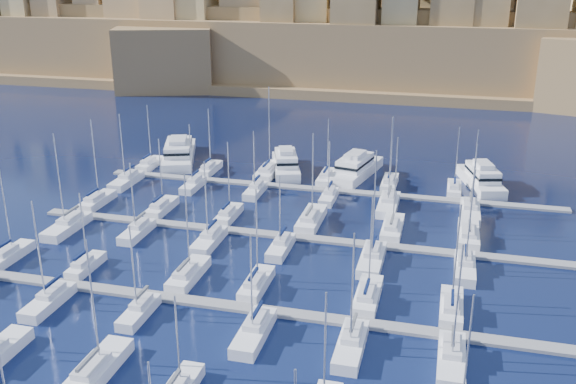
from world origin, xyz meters
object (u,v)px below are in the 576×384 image
(sailboat_2, at_px, (97,369))
(motor_yacht_b, at_px, (286,164))
(motor_yacht_c, at_px, (356,168))
(motor_yacht_d, at_px, (481,178))
(motor_yacht_a, at_px, (179,152))

(sailboat_2, xyz_separation_m, motor_yacht_b, (1.70, 69.16, 0.97))
(sailboat_2, bearing_deg, motor_yacht_c, 77.48)
(motor_yacht_c, bearing_deg, sailboat_2, -102.52)
(sailboat_2, xyz_separation_m, motor_yacht_d, (38.97, 69.31, 0.97))
(sailboat_2, height_order, motor_yacht_d, sailboat_2)
(motor_yacht_b, distance_m, motor_yacht_d, 37.27)
(motor_yacht_c, distance_m, motor_yacht_d, 23.45)
(sailboat_2, bearing_deg, motor_yacht_b, 88.59)
(sailboat_2, bearing_deg, motor_yacht_d, 60.65)
(motor_yacht_a, xyz_separation_m, motor_yacht_d, (60.99, -1.96, -0.00))
(sailboat_2, height_order, motor_yacht_b, sailboat_2)
(sailboat_2, distance_m, motor_yacht_b, 69.18)
(motor_yacht_b, xyz_separation_m, motor_yacht_c, (13.83, 0.75, -0.00))
(motor_yacht_c, height_order, motor_yacht_d, same)
(motor_yacht_d, bearing_deg, sailboat_2, -119.35)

